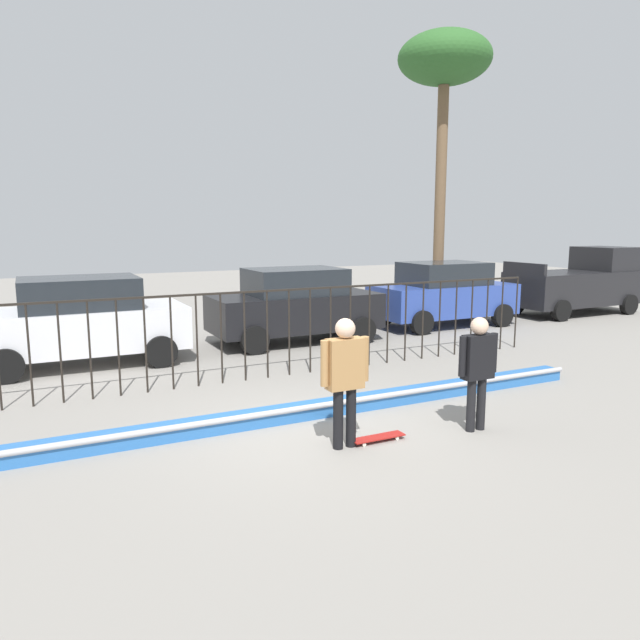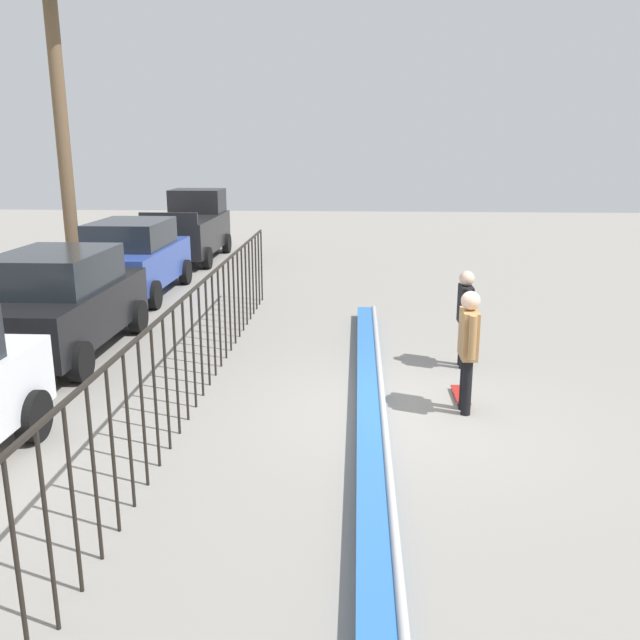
{
  "view_description": "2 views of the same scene",
  "coord_description": "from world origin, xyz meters",
  "px_view_note": "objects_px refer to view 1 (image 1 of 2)",
  "views": [
    {
      "loc": [
        -3.67,
        -7.43,
        3.01
      ],
      "look_at": [
        0.46,
        0.85,
        1.5
      ],
      "focal_mm": 33.03,
      "sensor_mm": 36.0,
      "label": 1
    },
    {
      "loc": [
        -9.07,
        0.84,
        3.74
      ],
      "look_at": [
        0.44,
        1.38,
        1.24
      ],
      "focal_mm": 37.53,
      "sensor_mm": 36.0,
      "label": 2
    }
  ],
  "objects_px": {
    "pickup_truck": "(578,283)",
    "parked_car_black": "(295,305)",
    "camera_operator": "(478,363)",
    "palm_tree_tall": "(444,67)",
    "parked_car_blue": "(443,293)",
    "skateboard": "(378,437)",
    "skateboarder": "(345,371)",
    "parked_car_white": "(81,321)"
  },
  "relations": [
    {
      "from": "pickup_truck",
      "to": "parked_car_black",
      "type": "bearing_deg",
      "value": 178.49
    },
    {
      "from": "camera_operator",
      "to": "palm_tree_tall",
      "type": "height_order",
      "value": "palm_tree_tall"
    },
    {
      "from": "parked_car_blue",
      "to": "palm_tree_tall",
      "type": "relative_size",
      "value": 0.47
    },
    {
      "from": "skateboard",
      "to": "camera_operator",
      "type": "bearing_deg",
      "value": -28.33
    },
    {
      "from": "parked_car_black",
      "to": "skateboard",
      "type": "bearing_deg",
      "value": -103.94
    },
    {
      "from": "pickup_truck",
      "to": "camera_operator",
      "type": "bearing_deg",
      "value": -148.38
    },
    {
      "from": "camera_operator",
      "to": "parked_car_blue",
      "type": "relative_size",
      "value": 0.39
    },
    {
      "from": "parked_car_blue",
      "to": "palm_tree_tall",
      "type": "bearing_deg",
      "value": 58.82
    },
    {
      "from": "pickup_truck",
      "to": "palm_tree_tall",
      "type": "height_order",
      "value": "palm_tree_tall"
    },
    {
      "from": "skateboarder",
      "to": "parked_car_white",
      "type": "distance_m",
      "value": 7.23
    },
    {
      "from": "parked_car_white",
      "to": "parked_car_black",
      "type": "height_order",
      "value": "same"
    },
    {
      "from": "skateboarder",
      "to": "palm_tree_tall",
      "type": "height_order",
      "value": "palm_tree_tall"
    },
    {
      "from": "camera_operator",
      "to": "parked_car_black",
      "type": "height_order",
      "value": "parked_car_black"
    },
    {
      "from": "camera_operator",
      "to": "palm_tree_tall",
      "type": "bearing_deg",
      "value": -112.93
    },
    {
      "from": "parked_car_blue",
      "to": "pickup_truck",
      "type": "relative_size",
      "value": 0.91
    },
    {
      "from": "skateboarder",
      "to": "parked_car_black",
      "type": "height_order",
      "value": "parked_car_black"
    },
    {
      "from": "skateboard",
      "to": "palm_tree_tall",
      "type": "xyz_separation_m",
      "value": [
        8.28,
        9.43,
        7.95
      ]
    },
    {
      "from": "camera_operator",
      "to": "pickup_truck",
      "type": "bearing_deg",
      "value": -133.85
    },
    {
      "from": "skateboarder",
      "to": "parked_car_white",
      "type": "bearing_deg",
      "value": 109.82
    },
    {
      "from": "parked_car_white",
      "to": "skateboard",
      "type": "bearing_deg",
      "value": -65.69
    },
    {
      "from": "skateboarder",
      "to": "pickup_truck",
      "type": "xyz_separation_m",
      "value": [
        13.01,
        7.18,
        -0.03
      ]
    },
    {
      "from": "camera_operator",
      "to": "parked_car_black",
      "type": "bearing_deg",
      "value": -80.7
    },
    {
      "from": "skateboarder",
      "to": "camera_operator",
      "type": "distance_m",
      "value": 2.07
    },
    {
      "from": "camera_operator",
      "to": "parked_car_blue",
      "type": "distance_m",
      "value": 9.21
    },
    {
      "from": "skateboard",
      "to": "parked_car_white",
      "type": "bearing_deg",
      "value": 96.86
    },
    {
      "from": "skateboard",
      "to": "palm_tree_tall",
      "type": "distance_m",
      "value": 14.86
    },
    {
      "from": "parked_car_white",
      "to": "pickup_truck",
      "type": "bearing_deg",
      "value": 0.11
    },
    {
      "from": "skateboarder",
      "to": "skateboard",
      "type": "xyz_separation_m",
      "value": [
        0.52,
        -0.02,
        -1.01
      ]
    },
    {
      "from": "camera_operator",
      "to": "parked_car_blue",
      "type": "height_order",
      "value": "parked_car_blue"
    },
    {
      "from": "skateboarder",
      "to": "pickup_truck",
      "type": "height_order",
      "value": "pickup_truck"
    },
    {
      "from": "camera_operator",
      "to": "pickup_truck",
      "type": "height_order",
      "value": "pickup_truck"
    },
    {
      "from": "parked_car_blue",
      "to": "palm_tree_tall",
      "type": "xyz_separation_m",
      "value": [
        1.44,
        2.15,
        7.04
      ]
    },
    {
      "from": "camera_operator",
      "to": "parked_car_white",
      "type": "distance_m",
      "value": 8.45
    },
    {
      "from": "parked_car_blue",
      "to": "pickup_truck",
      "type": "distance_m",
      "value": 5.65
    },
    {
      "from": "skateboard",
      "to": "parked_car_black",
      "type": "bearing_deg",
      "value": 55.92
    },
    {
      "from": "parked_car_black",
      "to": "palm_tree_tall",
      "type": "xyz_separation_m",
      "value": [
        6.41,
        2.43,
        7.04
      ]
    },
    {
      "from": "parked_car_blue",
      "to": "palm_tree_tall",
      "type": "distance_m",
      "value": 7.5
    },
    {
      "from": "skateboarder",
      "to": "parked_car_blue",
      "type": "distance_m",
      "value": 10.34
    },
    {
      "from": "parked_car_black",
      "to": "palm_tree_tall",
      "type": "height_order",
      "value": "palm_tree_tall"
    },
    {
      "from": "skateboarder",
      "to": "pickup_truck",
      "type": "relative_size",
      "value": 0.38
    },
    {
      "from": "skateboarder",
      "to": "camera_operator",
      "type": "height_order",
      "value": "skateboarder"
    },
    {
      "from": "parked_car_black",
      "to": "palm_tree_tall",
      "type": "bearing_deg",
      "value": 21.79
    }
  ]
}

